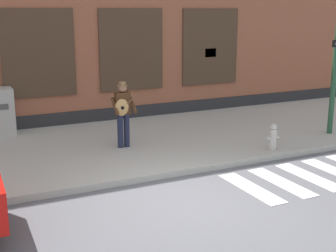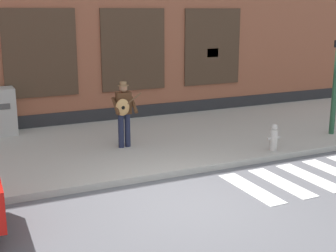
% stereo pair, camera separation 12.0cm
% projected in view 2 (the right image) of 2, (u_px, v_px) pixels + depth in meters
% --- Properties ---
extents(ground_plane, '(160.00, 160.00, 0.00)m').
position_uv_depth(ground_plane, '(190.00, 202.00, 9.09)').
color(ground_plane, '#56565B').
extents(sidewalk, '(28.00, 5.42, 0.15)m').
position_uv_depth(sidewalk, '(120.00, 145.00, 12.69)').
color(sidewalk, '#ADAAA3').
rests_on(sidewalk, ground).
extents(busker, '(0.71, 0.54, 1.72)m').
position_uv_depth(busker, '(124.00, 110.00, 12.02)').
color(busker, '#1E233D').
rests_on(busker, sidewalk).
extents(utility_box, '(0.86, 0.70, 1.35)m').
position_uv_depth(utility_box, '(0.00, 112.00, 13.33)').
color(utility_box, '#ADADA8').
rests_on(utility_box, sidewalk).
extents(fire_hydrant, '(0.38, 0.20, 0.70)m').
position_uv_depth(fire_hydrant, '(274.00, 137.00, 11.88)').
color(fire_hydrant, '#B2ADA8').
rests_on(fire_hydrant, sidewalk).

